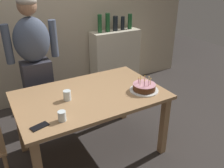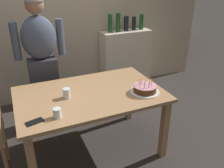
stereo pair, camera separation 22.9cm
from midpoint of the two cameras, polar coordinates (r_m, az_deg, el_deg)
ground_plane at (r=2.87m, az=-2.35°, el=-15.45°), size 10.00×10.00×0.00m
back_wall at (r=3.71m, az=-12.03°, el=15.94°), size 5.20×0.10×2.60m
dining_table at (r=2.50m, az=-2.61°, el=-4.21°), size 1.50×0.96×0.74m
birthday_cake at (r=2.49m, az=10.55°, el=-1.26°), size 0.30×0.30×0.15m
water_glass_near at (r=2.37m, az=-8.24°, el=-2.22°), size 0.07×0.07×0.10m
water_glass_far at (r=2.06m, az=-10.04°, el=-7.00°), size 0.07×0.07×0.09m
cell_phone at (r=2.06m, az=-15.18°, el=-8.91°), size 0.16×0.11×0.01m
person_man_bearded at (r=3.00m, az=-14.47°, el=5.06°), size 0.61×0.27×1.66m
shelf_cabinet at (r=4.07m, az=4.83°, el=5.90°), size 0.83×0.30×1.30m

